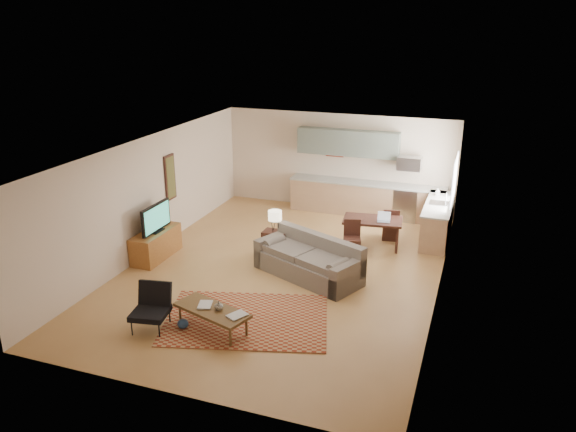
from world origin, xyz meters
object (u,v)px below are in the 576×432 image
at_px(tv_credenza, 156,244).
at_px(console_table, 275,244).
at_px(dining_table, 372,233).
at_px(sofa, 308,258).
at_px(coffee_table, 213,319).
at_px(armchair, 150,309).

distance_m(tv_credenza, console_table, 2.70).
height_order(tv_credenza, dining_table, dining_table).
xyz_separation_m(sofa, dining_table, (0.94, 2.07, -0.08)).
xyz_separation_m(sofa, console_table, (-1.00, 0.70, -0.11)).
bearing_deg(tv_credenza, coffee_table, -42.47).
relative_size(coffee_table, dining_table, 1.02).
distance_m(coffee_table, tv_credenza, 3.58).
relative_size(sofa, console_table, 3.85).
height_order(armchair, console_table, armchair).
height_order(console_table, dining_table, dining_table).
bearing_deg(coffee_table, dining_table, 86.59).
bearing_deg(tv_credenza, console_table, 19.54).
height_order(coffee_table, console_table, console_table).
xyz_separation_m(coffee_table, armchair, (-1.04, -0.33, 0.19)).
xyz_separation_m(armchair, tv_credenza, (-1.60, 2.74, -0.08)).
relative_size(sofa, tv_credenza, 1.76).
bearing_deg(dining_table, sofa, -121.43).
distance_m(armchair, console_table, 3.77).
distance_m(coffee_table, armchair, 1.10).
distance_m(sofa, dining_table, 2.28).
distance_m(sofa, coffee_table, 2.78).
bearing_deg(tv_credenza, sofa, 3.26).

